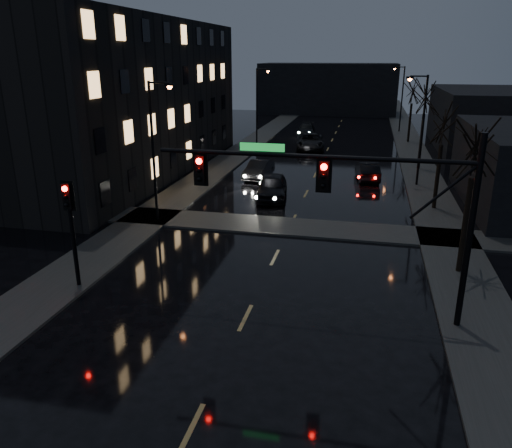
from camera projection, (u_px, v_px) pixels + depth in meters
The scene contains 21 objects.
sidewalk_left at pixel (225, 162), 45.33m from camera, with size 3.00×140.00×0.12m, color #2D2D2B.
sidewalk_right at pixel (420, 171), 41.81m from camera, with size 3.00×140.00×0.12m, color #2D2D2B.
sidewalk_cross at pixel (289, 227), 28.33m from camera, with size 40.00×3.00×0.12m, color #2D2D2B.
apartment_block at pixel (112, 98), 40.46m from camera, with size 12.00×30.00×12.00m, color black.
commercial_right_far at pixel (499, 120), 51.12m from camera, with size 12.00×18.00×6.00m, color black.
far_block at pixel (328, 89), 82.65m from camera, with size 22.00×10.00×8.00m, color black.
signal_mast at pixel (360, 191), 17.21m from camera, with size 11.11×0.41×7.00m.
signal_pole_left at pixel (71, 219), 20.15m from camera, with size 0.35×0.41×4.53m.
tree_near at pixel (478, 135), 20.45m from camera, with size 3.52×3.52×8.08m.
tree_mid_a at pixel (445, 116), 29.82m from camera, with size 3.30×3.30×7.58m.
tree_mid_b at pixel (426, 90), 40.65m from camera, with size 3.74×3.74×8.59m.
tree_far at pixel (413, 87), 53.76m from camera, with size 3.43×3.43×7.88m.
streetlight_l_near at pixel (156, 140), 27.92m from camera, with size 1.53×0.28×8.00m.
streetlight_l_far at pixel (259, 100), 52.86m from camera, with size 1.53×0.28×8.00m.
streetlight_r_mid at pixel (420, 121), 35.87m from camera, with size 1.53×0.28×8.00m.
streetlight_r_far at pixel (401, 93), 61.73m from camera, with size 1.53×0.28×8.00m.
oncoming_car_a at pixel (272, 187), 33.83m from camera, with size 1.96×4.87×1.66m, color black.
oncoming_car_b at pixel (259, 169), 39.49m from camera, with size 1.49×4.26×1.40m, color black.
oncoming_car_c at pixel (310, 141), 51.52m from camera, with size 2.74×5.95×1.65m, color black.
oncoming_car_d at pixel (306, 130), 60.53m from camera, with size 1.99×4.90×1.42m, color black.
lead_car at pixel (367, 171), 38.94m from camera, with size 1.52×4.36×1.44m, color black.
Camera 1 is at (4.00, -8.04, 9.33)m, focal length 35.00 mm.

